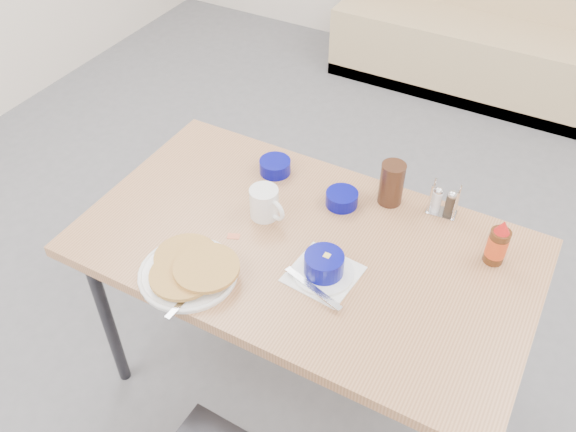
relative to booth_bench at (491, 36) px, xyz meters
The scene contains 12 objects.
ground 2.81m from the booth_bench, 90.00° to the right, with size 6.00×6.00×0.00m, color slate.
booth_bench is the anchor object (origin of this frame).
dining_table 2.56m from the booth_bench, 90.00° to the right, with size 1.40×0.80×0.76m.
pancake_plate 2.85m from the booth_bench, 94.79° to the right, with size 0.30×0.32×0.05m.
coffee_mug 2.53m from the booth_bench, 93.96° to the right, with size 0.14×0.09×0.11m.
grits_setting 2.66m from the booth_bench, 87.67° to the right, with size 0.21×0.22×0.08m.
creamer_bowl 2.33m from the booth_bench, 96.44° to the right, with size 0.11×0.11×0.05m.
butter_bowl 2.35m from the booth_bench, 89.48° to the right, with size 0.11×0.11×0.05m.
amber_tumbler 2.28m from the booth_bench, 86.04° to the right, with size 0.08×0.08×0.15m, color #351D11.
condiment_caddy 2.26m from the booth_bench, 81.58° to the right, with size 0.10×0.06×0.11m.
syrup_bottle 2.43m from the booth_bench, 77.21° to the right, with size 0.06×0.06×0.16m.
sugar_wrapper 2.65m from the booth_bench, 94.62° to the right, with size 0.04×0.02×0.00m, color #E5704C.
Camera 1 is at (0.59, -0.94, 2.10)m, focal length 38.00 mm.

